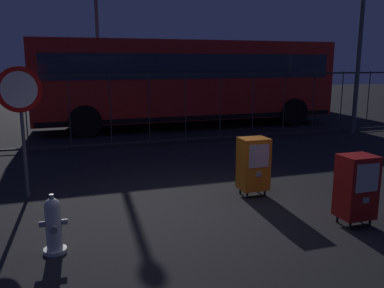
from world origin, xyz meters
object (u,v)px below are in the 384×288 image
(newspaper_box_primary, at_px, (253,164))
(street_light_near_right, at_px, (97,17))
(bus_far, at_px, (212,75))
(fire_hydrant, at_px, (53,225))
(stop_sign, at_px, (21,105))
(newspaper_box_secondary, at_px, (356,186))
(bus_near, at_px, (187,79))

(newspaper_box_primary, bearing_deg, street_light_near_right, 97.59)
(newspaper_box_primary, height_order, bus_far, bus_far)
(bus_far, relative_size, street_light_near_right, 1.51)
(fire_hydrant, bearing_deg, street_light_near_right, 81.56)
(fire_hydrant, xyz_separation_m, stop_sign, (-0.44, 2.35, 1.25))
(newspaper_box_secondary, bearing_deg, bus_far, 77.64)
(fire_hydrant, xyz_separation_m, newspaper_box_primary, (3.29, 1.23, 0.22))
(newspaper_box_secondary, height_order, stop_sign, stop_sign)
(newspaper_box_primary, relative_size, bus_near, 0.10)
(newspaper_box_secondary, bearing_deg, bus_near, 87.03)
(bus_near, distance_m, bus_far, 4.64)
(stop_sign, bearing_deg, street_light_near_right, 77.13)
(newspaper_box_secondary, xyz_separation_m, bus_far, (2.96, 13.49, 1.14))
(bus_near, bearing_deg, stop_sign, -126.87)
(bus_near, relative_size, bus_far, 0.99)
(newspaper_box_secondary, distance_m, bus_far, 13.85)
(newspaper_box_secondary, bearing_deg, street_light_near_right, 100.09)
(fire_hydrant, distance_m, bus_far, 14.90)
(street_light_near_right, bearing_deg, fire_hydrant, -98.44)
(bus_far, height_order, street_light_near_right, street_light_near_right)
(stop_sign, bearing_deg, bus_near, 53.48)
(fire_hydrant, distance_m, stop_sign, 2.70)
(stop_sign, relative_size, street_light_near_right, 0.32)
(newspaper_box_primary, bearing_deg, bus_far, 72.46)
(newspaper_box_primary, relative_size, stop_sign, 0.46)
(stop_sign, distance_m, bus_far, 13.06)
(stop_sign, relative_size, bus_far, 0.21)
(newspaper_box_primary, xyz_separation_m, bus_far, (3.74, 11.84, 1.14))
(fire_hydrant, relative_size, newspaper_box_secondary, 0.73)
(fire_hydrant, distance_m, newspaper_box_primary, 3.52)
(bus_near, distance_m, street_light_near_right, 4.78)
(newspaper_box_secondary, bearing_deg, fire_hydrant, 174.13)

